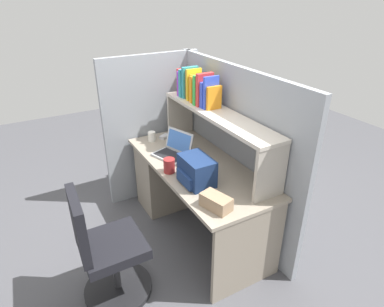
{
  "coord_description": "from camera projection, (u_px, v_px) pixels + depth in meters",
  "views": [
    {
      "loc": [
        2.2,
        -1.28,
        2.13
      ],
      "look_at": [
        0.0,
        -0.05,
        0.85
      ],
      "focal_mm": 30.9,
      "sensor_mm": 36.0,
      "label": 1
    }
  ],
  "objects": [
    {
      "name": "ground_plane",
      "position": [
        196.0,
        230.0,
        3.23
      ],
      "size": [
        8.0,
        8.0,
        0.0
      ],
      "primitive_type": "plane",
      "color": "#4C4C51"
    },
    {
      "name": "desk",
      "position": [
        178.0,
        176.0,
        3.35
      ],
      "size": [
        1.6,
        0.7,
        0.73
      ],
      "color": "gray",
      "rests_on": "ground_plane"
    },
    {
      "name": "cubicle_partition_rear",
      "position": [
        233.0,
        150.0,
        3.04
      ],
      "size": [
        1.84,
        0.05,
        1.55
      ],
      "primitive_type": "cube",
      "color": "gray",
      "rests_on": "ground_plane"
    },
    {
      "name": "cubicle_partition_left",
      "position": [
        153.0,
        128.0,
        3.52
      ],
      "size": [
        0.05,
        1.06,
        1.55
      ],
      "primitive_type": "cube",
      "color": "gray",
      "rests_on": "ground_plane"
    },
    {
      "name": "overhead_hutch",
      "position": [
        217.0,
        123.0,
        2.83
      ],
      "size": [
        1.44,
        0.28,
        0.45
      ],
      "color": "#B3A99C",
      "rests_on": "desk"
    },
    {
      "name": "reference_books_on_shelf",
      "position": [
        197.0,
        87.0,
        2.99
      ],
      "size": [
        0.56,
        0.19,
        0.29
      ],
      "color": "red",
      "rests_on": "overhead_hutch"
    },
    {
      "name": "laptop",
      "position": [
        174.0,
        150.0,
        3.04
      ],
      "size": [
        0.38,
        0.35,
        0.22
      ],
      "color": "#B7BABF",
      "rests_on": "desk"
    },
    {
      "name": "backpack",
      "position": [
        196.0,
        171.0,
        2.58
      ],
      "size": [
        0.3,
        0.23,
        0.22
      ],
      "color": "navy",
      "rests_on": "desk"
    },
    {
      "name": "computer_mouse",
      "position": [
        165.0,
        137.0,
        3.39
      ],
      "size": [
        0.1,
        0.12,
        0.03
      ],
      "primitive_type": "cube",
      "rotation": [
        0.0,
        0.0,
        0.44
      ],
      "color": "silver",
      "rests_on": "desk"
    },
    {
      "name": "paper_cup",
      "position": [
        152.0,
        136.0,
        3.32
      ],
      "size": [
        0.08,
        0.08,
        0.1
      ],
      "primitive_type": "cylinder",
      "color": "white",
      "rests_on": "desk"
    },
    {
      "name": "tissue_box",
      "position": [
        216.0,
        202.0,
        2.31
      ],
      "size": [
        0.24,
        0.18,
        0.1
      ],
      "primitive_type": "cube",
      "rotation": [
        0.0,
        0.0,
        0.28
      ],
      "color": "#9E7F60",
      "rests_on": "desk"
    },
    {
      "name": "snack_canister",
      "position": [
        169.0,
        165.0,
        2.76
      ],
      "size": [
        0.1,
        0.1,
        0.12
      ],
      "primitive_type": "cylinder",
      "color": "maroon",
      "rests_on": "desk"
    },
    {
      "name": "office_chair",
      "position": [
        106.0,
        254.0,
        2.39
      ],
      "size": [
        0.52,
        0.52,
        0.93
      ],
      "rotation": [
        0.0,
        0.0,
        3.1
      ],
      "color": "black",
      "rests_on": "ground_plane"
    }
  ]
}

